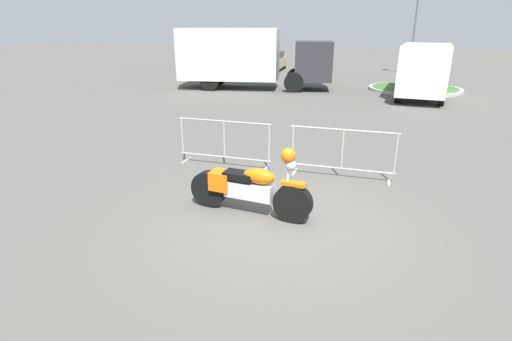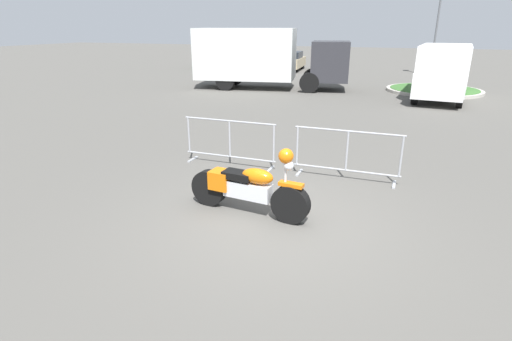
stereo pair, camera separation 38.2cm
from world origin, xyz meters
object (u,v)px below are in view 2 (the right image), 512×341
at_px(parked_car_green, 218,58).
at_px(pedestrian, 439,66).
at_px(crowd_barrier_near, 230,142).
at_px(parked_car_tan, 291,61).
at_px(motorcycle, 248,187).
at_px(parked_car_silver, 256,59).
at_px(street_lamp, 438,15).
at_px(crowd_barrier_far, 347,154).
at_px(box_truck, 263,56).
at_px(delivery_van, 443,71).

bearing_deg(parked_car_green, pedestrian, -107.81).
xyz_separation_m(crowd_barrier_near, parked_car_tan, (-4.49, 21.04, 0.13)).
relative_size(motorcycle, parked_car_tan, 0.55).
xyz_separation_m(parked_car_silver, street_lamp, (12.45, -1.02, 2.99)).
relative_size(crowd_barrier_far, street_lamp, 0.40).
xyz_separation_m(parked_car_green, parked_car_silver, (2.95, 0.68, -0.01)).
bearing_deg(parked_car_silver, box_truck, -162.84).
relative_size(box_truck, parked_car_green, 1.82).
bearing_deg(parked_car_silver, pedestrian, -113.42).
relative_size(motorcycle, box_truck, 0.28).
relative_size(motorcycle, parked_car_green, 0.51).
xyz_separation_m(box_truck, street_lamp, (8.39, 8.91, 2.08)).
distance_m(parked_car_green, parked_car_tan, 5.89).
distance_m(parked_car_silver, pedestrian, 13.41).
relative_size(parked_car_green, street_lamp, 0.77).
bearing_deg(box_truck, parked_car_tan, 87.17).
bearing_deg(parked_car_green, parked_car_tan, -94.76).
bearing_deg(pedestrian, box_truck, -54.47).
bearing_deg(delivery_van, pedestrian, -176.01).
distance_m(crowd_barrier_near, box_truck, 12.28).
height_order(delivery_van, parked_car_silver, delivery_van).
height_order(motorcycle, parked_car_silver, parked_car_silver).
height_order(box_truck, street_lamp, street_lamp).
xyz_separation_m(motorcycle, parked_car_green, (-11.72, 23.26, 0.25)).
xyz_separation_m(motorcycle, parked_car_tan, (-5.83, 23.29, 0.20)).
xyz_separation_m(crowd_barrier_near, box_truck, (-3.37, 11.76, 1.08)).
height_order(crowd_barrier_near, parked_car_tan, parked_car_tan).
bearing_deg(crowd_barrier_far, parked_car_tan, 108.81).
bearing_deg(parked_car_tan, crowd_barrier_near, -173.03).
relative_size(delivery_van, parked_car_tan, 1.27).
height_order(motorcycle, street_lamp, street_lamp).
relative_size(crowd_barrier_far, box_truck, 0.28).
bearing_deg(parked_car_tan, pedestrian, -115.15).
distance_m(motorcycle, street_lamp, 23.43).
bearing_deg(parked_car_tan, delivery_van, -139.99).
height_order(parked_car_tan, pedestrian, pedestrian).
distance_m(delivery_van, street_lamp, 9.50).
bearing_deg(parked_car_tan, box_truck, -178.23).
xyz_separation_m(parked_car_tan, street_lamp, (9.50, -0.38, 3.03)).
relative_size(crowd_barrier_far, delivery_van, 0.43).
xyz_separation_m(crowd_barrier_near, crowd_barrier_far, (2.68, 0.00, 0.00)).
relative_size(crowd_barrier_far, pedestrian, 1.33).
relative_size(parked_car_green, parked_car_silver, 1.02).
bearing_deg(street_lamp, box_truck, -133.26).
xyz_separation_m(crowd_barrier_far, street_lamp, (2.33, 20.67, 3.16)).
bearing_deg(motorcycle, street_lamp, 87.04).
bearing_deg(pedestrian, street_lamp, -172.86).
bearing_deg(pedestrian, parked_car_tan, -107.94).
distance_m(parked_car_green, pedestrian, 16.07).
height_order(crowd_barrier_near, street_lamp, street_lamp).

